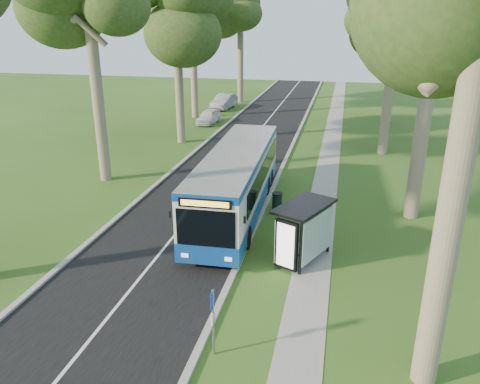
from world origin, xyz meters
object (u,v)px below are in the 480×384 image
object	(u,v)px
litter_bin	(277,202)
car_silver	(224,102)
bus_shelter	(306,225)
bus	(237,182)
car_white	(209,117)
bus_stop_sign	(213,315)

from	to	relation	value
litter_bin	car_silver	distance (m)	29.73
bus_shelter	litter_bin	bearing A→B (deg)	134.35
bus	bus_shelter	size ratio (longest dim) A/B	3.88
bus_shelter	car_silver	bearing A→B (deg)	134.40
bus_shelter	car_silver	distance (m)	35.50
car_silver	car_white	bearing A→B (deg)	-80.03
litter_bin	car_silver	xyz separation A→B (m)	(-10.03, 27.98, 0.30)
bus_shelter	litter_bin	size ratio (longest dim) A/B	3.35
bus	car_white	world-z (taller)	bus
bus	car_silver	distance (m)	29.95
bus_stop_sign	bus_shelter	world-z (taller)	bus_shelter
bus	litter_bin	world-z (taller)	bus
litter_bin	car_white	bearing A→B (deg)	115.45
bus_shelter	car_silver	size ratio (longest dim) A/B	0.68
car_white	car_silver	xyz separation A→B (m)	(-0.50, 7.94, 0.13)
bus_shelter	car_white	xyz separation A→B (m)	(-11.48, 25.47, -1.06)
car_white	bus_shelter	bearing A→B (deg)	-63.48
bus_shelter	litter_bin	distance (m)	5.89
car_white	bus_stop_sign	bearing A→B (deg)	-71.34
litter_bin	bus_shelter	bearing A→B (deg)	-70.33
bus_stop_sign	car_white	size ratio (longest dim) A/B	0.57
car_silver	bus_shelter	bearing A→B (deg)	-63.88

